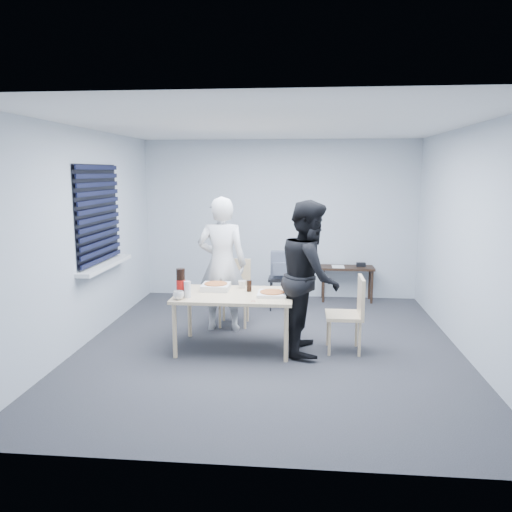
# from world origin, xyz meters

# --- Properties ---
(room) EXTENTS (5.00, 5.00, 5.00)m
(room) POSITION_xyz_m (-2.20, 0.40, 1.44)
(room) COLOR #2A2A2E
(room) RESTS_ON ground
(dining_table) EXTENTS (1.37, 0.87, 0.67)m
(dining_table) POSITION_xyz_m (-0.41, -0.10, 0.61)
(dining_table) COLOR beige
(dining_table) RESTS_ON ground
(chair_far) EXTENTS (0.42, 0.42, 0.89)m
(chair_far) POSITION_xyz_m (-0.54, 0.90, 0.51)
(chair_far) COLOR beige
(chair_far) RESTS_ON ground
(chair_right) EXTENTS (0.42, 0.42, 0.89)m
(chair_right) POSITION_xyz_m (0.96, -0.08, 0.51)
(chair_right) COLOR beige
(chair_right) RESTS_ON ground
(person_white) EXTENTS (0.65, 0.42, 1.77)m
(person_white) POSITION_xyz_m (-0.67, 0.61, 0.89)
(person_white) COLOR silver
(person_white) RESTS_ON ground
(person_black) EXTENTS (0.47, 0.86, 1.77)m
(person_black) POSITION_xyz_m (0.47, -0.09, 0.89)
(person_black) COLOR black
(person_black) RESTS_ON ground
(side_table) EXTENTS (0.85, 0.38, 0.56)m
(side_table) POSITION_xyz_m (1.11, 2.28, 0.48)
(side_table) COLOR black
(side_table) RESTS_ON ground
(stool) EXTENTS (0.35, 0.35, 0.49)m
(stool) POSITION_xyz_m (0.05, 1.67, 0.38)
(stool) COLOR black
(stool) RESTS_ON ground
(backpack) EXTENTS (0.29, 0.21, 0.41)m
(backpack) POSITION_xyz_m (0.05, 1.66, 0.69)
(backpack) COLOR slate
(backpack) RESTS_ON stool
(pizza_box_a) EXTENTS (0.33, 0.33, 0.08)m
(pizza_box_a) POSITION_xyz_m (-0.66, 0.08, 0.71)
(pizza_box_a) COLOR silver
(pizza_box_a) RESTS_ON dining_table
(pizza_box_b) EXTENTS (0.33, 0.33, 0.05)m
(pizza_box_b) POSITION_xyz_m (0.04, -0.14, 0.69)
(pizza_box_b) COLOR silver
(pizza_box_b) RESTS_ON dining_table
(mug_a) EXTENTS (0.17, 0.17, 0.10)m
(mug_a) POSITION_xyz_m (-0.99, -0.43, 0.72)
(mug_a) COLOR silver
(mug_a) RESTS_ON dining_table
(mug_b) EXTENTS (0.10, 0.10, 0.09)m
(mug_b) POSITION_xyz_m (-0.35, 0.20, 0.71)
(mug_b) COLOR silver
(mug_b) RESTS_ON dining_table
(cola_glass) EXTENTS (0.06, 0.06, 0.13)m
(cola_glass) POSITION_xyz_m (-0.25, 0.02, 0.74)
(cola_glass) COLOR black
(cola_glass) RESTS_ON dining_table
(soda_bottle) EXTENTS (0.10, 0.10, 0.33)m
(soda_bottle) POSITION_xyz_m (-1.00, -0.30, 0.83)
(soda_bottle) COLOR black
(soda_bottle) RESTS_ON dining_table
(plastic_cups) EXTENTS (0.10, 0.10, 0.19)m
(plastic_cups) POSITION_xyz_m (-0.92, -0.33, 0.76)
(plastic_cups) COLOR silver
(plastic_cups) RESTS_ON dining_table
(rubber_band) EXTENTS (0.06, 0.06, 0.00)m
(rubber_band) POSITION_xyz_m (-0.15, -0.43, 0.67)
(rubber_band) COLOR red
(rubber_band) RESTS_ON dining_table
(papers) EXTENTS (0.26, 0.31, 0.00)m
(papers) POSITION_xyz_m (0.96, 2.26, 0.57)
(papers) COLOR white
(papers) RESTS_ON side_table
(black_box) EXTENTS (0.17, 0.15, 0.06)m
(black_box) POSITION_xyz_m (1.33, 2.31, 0.60)
(black_box) COLOR black
(black_box) RESTS_ON side_table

